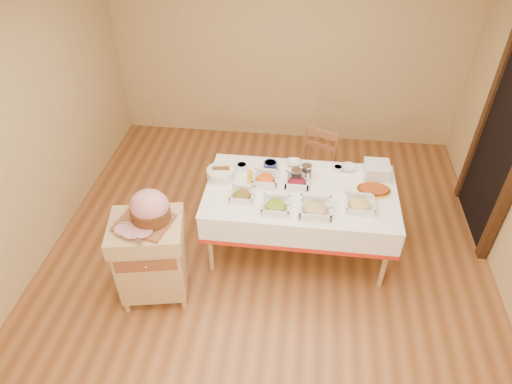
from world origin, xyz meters
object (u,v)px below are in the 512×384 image
Objects in this scene: preserve_jar_left at (296,176)px; bread_basket at (221,173)px; brass_platter at (374,190)px; preserve_jar_right at (306,172)px; dining_table at (300,203)px; ham_on_board at (149,210)px; dining_chair at (314,170)px; butcher_cart at (151,255)px; plate_stack at (377,170)px; mustard_bottle at (250,175)px.

bread_basket is at bearing -177.22° from preserve_jar_left.
bread_basket is 0.87× the size of brass_platter.
brass_platter is (0.64, -0.16, -0.04)m from preserve_jar_right.
preserve_jar_left is 0.49× the size of bread_basket.
dining_table is 0.71m from brass_platter.
dining_chair is at bearing 46.94° from ham_on_board.
butcher_cart is at bearing -157.46° from brass_platter.
preserve_jar_left is 0.55× the size of plate_stack.
preserve_jar_right is at bearing 15.37° from mustard_bottle.
butcher_cart is 2.05m from dining_chair.
preserve_jar_right is 0.47× the size of bread_basket.
butcher_cart is at bearing -151.70° from plate_stack.
bread_basket is at bearing -145.12° from dining_chair.
preserve_jar_left is 0.73m from bread_basket.
mustard_bottle reaches higher than butcher_cart.
dining_chair reaches higher than plate_stack.
dining_chair reaches higher than preserve_jar_left.
preserve_jar_left is 0.80m from plate_stack.
preserve_jar_right is 0.41× the size of brass_platter.
bread_basket reaches higher than butcher_cart.
ham_on_board is at bearing -144.06° from preserve_jar_left.
mustard_bottle is 0.66× the size of plate_stack.
plate_stack is 0.27m from brass_platter.
plate_stack is (0.78, 0.19, 0.01)m from preserve_jar_left.
plate_stack is (0.59, -0.41, 0.36)m from dining_chair.
ham_on_board is 1.09m from mustard_bottle.
preserve_jar_left is at bearing -107.06° from dining_chair.
dining_chair is 0.63m from preserve_jar_right.
ham_on_board reaches higher than dining_chair.
bread_basket is (-0.73, -0.04, -0.01)m from preserve_jar_left.
dining_chair is (1.41, 1.49, -0.02)m from butcher_cart.
preserve_jar_right is at bearing 42.60° from preserve_jar_left.
brass_platter is (1.47, -0.04, -0.03)m from bread_basket.
dining_chair reaches higher than brass_platter.
dining_table is 11.39× the size of mustard_bottle.
brass_platter is at bearing -14.19° from preserve_jar_right.
brass_platter is at bearing -98.85° from plate_stack.
brass_platter is at bearing -0.68° from mustard_bottle.
butcher_cart is at bearing -133.21° from mustard_bottle.
plate_stack is at bearing 81.15° from brass_platter.
dining_chair is 1.17m from bread_basket.
preserve_jar_right is at bearing 36.54° from butcher_cart.
dining_chair is 2.90× the size of brass_platter.
brass_platter is at bearing -50.82° from dining_chair.
ham_on_board is 1.68× the size of bread_basket.
butcher_cart is 1.88× the size of ham_on_board.
mustard_bottle is (-0.44, -0.06, 0.01)m from preserve_jar_left.
ham_on_board is at bearing -151.96° from plate_stack.
preserve_jar_right is (1.32, 0.98, 0.32)m from butcher_cart.
dining_chair is 5.72× the size of mustard_bottle.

